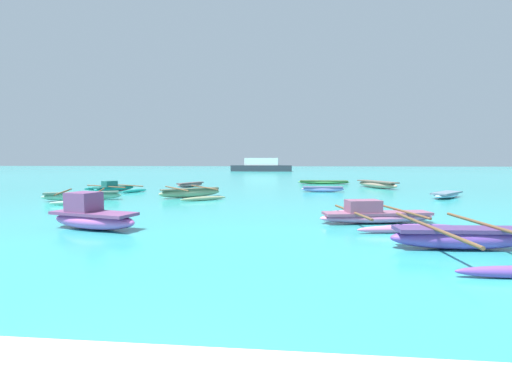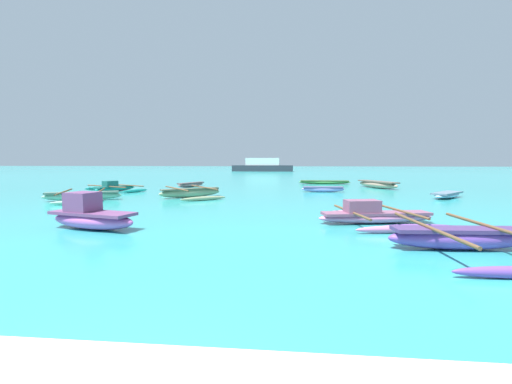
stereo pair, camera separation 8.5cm
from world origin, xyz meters
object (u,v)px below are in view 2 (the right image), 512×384
at_px(moored_boat_9, 323,189).
at_px(moored_boat_8, 459,238).
at_px(moored_boat_10, 374,216).
at_px(moored_boat_6, 190,193).
at_px(mooring_buoy_1, 369,206).
at_px(moored_boat_2, 91,216).
at_px(distant_ferry, 263,166).
at_px(moored_boat_1, 115,188).
at_px(moored_boat_5, 324,182).
at_px(moored_boat_0, 83,196).
at_px(moored_boat_3, 191,184).
at_px(moored_boat_4, 378,184).
at_px(moored_boat_7, 447,195).

bearing_deg(moored_boat_9, moored_boat_8, -85.34).
relative_size(moored_boat_9, moored_boat_10, 0.72).
distance_m(moored_boat_6, mooring_buoy_1, 9.04).
xyz_separation_m(moored_boat_2, distant_ferry, (0.41, 52.93, 0.63)).
distance_m(moored_boat_1, moored_boat_2, 12.55).
distance_m(moored_boat_6, moored_boat_10, 9.96).
relative_size(moored_boat_5, mooring_buoy_1, 8.44).
bearing_deg(moored_boat_9, moored_boat_0, -156.34).
xyz_separation_m(moored_boat_1, moored_boat_6, (5.72, -3.14, 0.02)).
distance_m(moored_boat_1, moored_boat_5, 15.63).
height_order(moored_boat_3, moored_boat_10, moored_boat_10).
distance_m(moored_boat_4, moored_boat_8, 16.70).
xyz_separation_m(moored_boat_7, mooring_buoy_1, (-5.02, -5.50, 0.08)).
distance_m(moored_boat_10, distant_ferry, 51.82).
distance_m(moored_boat_0, moored_boat_7, 17.66).
distance_m(moored_boat_6, distant_ferry, 44.75).
bearing_deg(mooring_buoy_1, moored_boat_10, -98.52).
relative_size(moored_boat_2, mooring_buoy_1, 5.58).
bearing_deg(moored_boat_3, moored_boat_9, -85.37).
bearing_deg(moored_boat_10, moored_boat_7, 43.77).
height_order(moored_boat_7, moored_boat_8, moored_boat_8).
distance_m(moored_boat_9, moored_boat_10, 10.24).
distance_m(moored_boat_2, moored_boat_5, 20.85).
relative_size(moored_boat_5, moored_boat_7, 1.73).
relative_size(moored_boat_1, moored_boat_9, 1.67).
bearing_deg(distant_ferry, moored_boat_5, -77.14).
relative_size(moored_boat_4, mooring_buoy_1, 7.60).
xyz_separation_m(moored_boat_2, moored_boat_10, (7.85, 1.65, -0.12)).
xyz_separation_m(moored_boat_2, moored_boat_4, (11.30, 15.24, -0.08)).
height_order(moored_boat_9, moored_boat_10, moored_boat_10).
bearing_deg(distant_ferry, moored_boat_2, -90.44).
bearing_deg(moored_boat_9, distant_ferry, 97.48).
distance_m(moored_boat_4, moored_boat_6, 13.04).
bearing_deg(moored_boat_8, distant_ferry, 95.53).
relative_size(moored_boat_1, moored_boat_2, 1.56).
xyz_separation_m(moored_boat_4, moored_boat_5, (-3.19, 3.97, -0.10)).
bearing_deg(moored_boat_3, moored_boat_4, -65.07).
bearing_deg(moored_boat_1, moored_boat_10, -99.53).
distance_m(moored_boat_1, moored_boat_7, 18.68).
distance_m(moored_boat_8, distant_ferry, 54.88).
bearing_deg(moored_boat_0, moored_boat_4, 6.74).
distance_m(moored_boat_6, moored_boat_9, 7.91).
height_order(moored_boat_0, moored_boat_8, moored_boat_8).
distance_m(moored_boat_3, moored_boat_9, 9.56).
height_order(moored_boat_6, moored_boat_8, moored_boat_6).
distance_m(moored_boat_1, moored_boat_3, 5.29).
bearing_deg(moored_boat_8, mooring_buoy_1, 95.13).
height_order(moored_boat_6, mooring_buoy_1, moored_boat_6).
relative_size(moored_boat_1, moored_boat_8, 1.09).
bearing_deg(mooring_buoy_1, moored_boat_3, 130.64).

